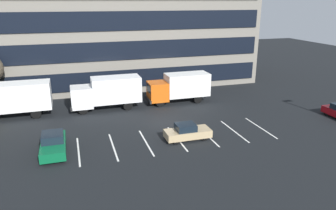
{
  "coord_description": "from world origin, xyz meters",
  "views": [
    {
      "loc": [
        -8.43,
        -28.63,
        11.57
      ],
      "look_at": [
        0.77,
        1.04,
        1.4
      ],
      "focal_mm": 34.3,
      "sensor_mm": 36.0,
      "label": 1
    }
  ],
  "objects_px": {
    "box_truck_white": "(107,92)",
    "box_truck_orange": "(180,86)",
    "sedan_forest": "(53,144)",
    "sedan_tan": "(187,132)",
    "box_truck_yellow": "(14,98)"
  },
  "relations": [
    {
      "from": "sedan_tan",
      "to": "box_truck_orange",
      "type": "bearing_deg",
      "value": 74.43
    },
    {
      "from": "box_truck_orange",
      "to": "sedan_forest",
      "type": "xyz_separation_m",
      "value": [
        -13.93,
        -9.67,
        -1.16
      ]
    },
    {
      "from": "sedan_forest",
      "to": "sedan_tan",
      "type": "xyz_separation_m",
      "value": [
        11.04,
        -0.69,
        -0.08
      ]
    },
    {
      "from": "box_truck_yellow",
      "to": "sedan_tan",
      "type": "xyz_separation_m",
      "value": [
        15.03,
        -10.52,
        -1.35
      ]
    },
    {
      "from": "sedan_forest",
      "to": "box_truck_white",
      "type": "bearing_deg",
      "value": 60.32
    },
    {
      "from": "box_truck_white",
      "to": "sedan_tan",
      "type": "relative_size",
      "value": 1.93
    },
    {
      "from": "box_truck_white",
      "to": "box_truck_orange",
      "type": "bearing_deg",
      "value": -0.09
    },
    {
      "from": "box_truck_white",
      "to": "box_truck_yellow",
      "type": "bearing_deg",
      "value": 179.11
    },
    {
      "from": "box_truck_white",
      "to": "sedan_forest",
      "type": "relative_size",
      "value": 1.71
    },
    {
      "from": "box_truck_yellow",
      "to": "sedan_tan",
      "type": "distance_m",
      "value": 18.4
    },
    {
      "from": "box_truck_white",
      "to": "box_truck_orange",
      "type": "distance_m",
      "value": 8.41
    },
    {
      "from": "box_truck_white",
      "to": "sedan_forest",
      "type": "xyz_separation_m",
      "value": [
        -5.52,
        -9.69,
        -1.25
      ]
    },
    {
      "from": "box_truck_yellow",
      "to": "sedan_tan",
      "type": "bearing_deg",
      "value": -35.0
    },
    {
      "from": "box_truck_white",
      "to": "box_truck_orange",
      "type": "height_order",
      "value": "box_truck_white"
    },
    {
      "from": "box_truck_white",
      "to": "box_truck_orange",
      "type": "relative_size",
      "value": 1.04
    }
  ]
}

